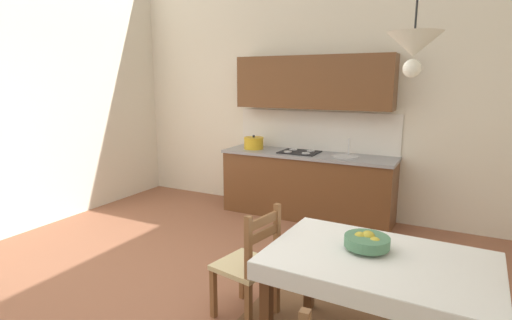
# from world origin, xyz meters

# --- Properties ---
(ground_plane) EXTENTS (6.40, 6.14, 0.10)m
(ground_plane) POSITION_xyz_m (0.00, 0.00, -0.05)
(ground_plane) COLOR #935B42
(wall_back) EXTENTS (6.40, 0.12, 4.09)m
(wall_back) POSITION_xyz_m (0.00, 2.83, 2.05)
(wall_back) COLOR silver
(wall_back) RESTS_ON ground_plane
(kitchen_cabinetry) EXTENTS (2.37, 0.63, 2.20)m
(kitchen_cabinetry) POSITION_xyz_m (0.02, 2.50, 0.86)
(kitchen_cabinetry) COLOR brown
(kitchen_cabinetry) RESTS_ON ground_plane
(dining_table) EXTENTS (1.46, 1.00, 0.75)m
(dining_table) POSITION_xyz_m (1.46, -0.10, 0.63)
(dining_table) COLOR #56331C
(dining_table) RESTS_ON ground_plane
(dining_chair_tv_side) EXTENTS (0.49, 0.49, 0.93)m
(dining_chair_tv_side) POSITION_xyz_m (0.47, -0.04, 0.44)
(dining_chair_tv_side) COLOR #D1BC89
(dining_chair_tv_side) RESTS_ON ground_plane
(fruit_bowl) EXTENTS (0.30, 0.30, 0.12)m
(fruit_bowl) POSITION_xyz_m (1.37, -0.03, 0.81)
(fruit_bowl) COLOR #4C7F5B
(fruit_bowl) RESTS_ON dining_table
(pendant_lamp) EXTENTS (0.32, 0.32, 0.80)m
(pendant_lamp) POSITION_xyz_m (1.57, -0.02, 2.07)
(pendant_lamp) COLOR black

